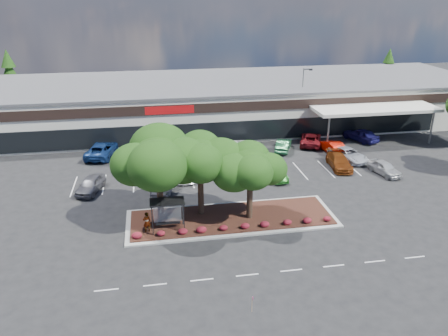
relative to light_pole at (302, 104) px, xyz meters
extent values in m
plane|color=black|center=(-12.35, -27.53, -3.85)|extent=(160.00, 160.00, 0.00)
cube|color=silver|center=(-12.35, 6.47, -0.85)|extent=(80.00, 20.00, 6.00)
cube|color=#555558|center=(-12.35, 6.47, 2.25)|extent=(80.40, 20.40, 0.30)
cube|color=black|center=(-12.35, -3.58, 0.95)|extent=(80.00, 0.25, 1.20)
cube|color=black|center=(-12.35, -3.58, -2.25)|extent=(60.00, 0.18, 2.60)
cube|color=red|center=(-18.35, -3.65, 0.95)|extent=(6.00, 0.12, 1.00)
cube|color=silver|center=(7.65, -6.03, 0.55)|extent=(16.00, 5.00, 0.40)
cylinder|color=slate|center=(0.65, -8.03, -1.75)|extent=(0.24, 0.24, 4.20)
cylinder|color=slate|center=(14.65, -8.03, -1.75)|extent=(0.24, 0.24, 4.20)
cube|color=#A9A9A4|center=(-14.35, -23.53, -3.78)|extent=(18.00, 6.00, 0.15)
cube|color=#49281C|center=(-14.35, -23.53, -3.65)|extent=(17.20, 5.20, 0.12)
cube|color=silver|center=(-24.35, -31.53, -3.85)|extent=(1.60, 0.12, 0.01)
cube|color=silver|center=(-21.15, -31.53, -3.85)|extent=(1.60, 0.12, 0.01)
cube|color=silver|center=(-17.95, -31.53, -3.85)|extent=(1.60, 0.12, 0.01)
cube|color=silver|center=(-14.75, -31.53, -3.85)|extent=(1.60, 0.12, 0.01)
cube|color=silver|center=(-11.55, -31.53, -3.85)|extent=(1.60, 0.12, 0.01)
cube|color=silver|center=(-8.35, -31.53, -3.85)|extent=(1.60, 0.12, 0.01)
cube|color=silver|center=(-5.15, -31.53, -3.85)|extent=(1.60, 0.12, 0.01)
cube|color=silver|center=(-1.95, -31.53, -3.85)|extent=(1.60, 0.12, 0.01)
cube|color=silver|center=(-28.85, -14.03, -3.85)|extent=(0.12, 5.00, 0.01)
cube|color=silver|center=(-25.85, -14.03, -3.85)|extent=(0.12, 5.00, 0.01)
cube|color=silver|center=(-22.85, -14.03, -3.85)|extent=(0.12, 5.00, 0.01)
cube|color=silver|center=(-19.85, -14.03, -3.85)|extent=(0.12, 5.00, 0.01)
cube|color=silver|center=(-16.85, -14.03, -3.85)|extent=(0.12, 5.00, 0.01)
cube|color=silver|center=(-13.85, -14.03, -3.85)|extent=(0.12, 5.00, 0.01)
cube|color=silver|center=(-10.85, -14.03, -3.85)|extent=(0.12, 5.00, 0.01)
cube|color=silver|center=(-7.85, -14.03, -3.85)|extent=(0.12, 5.00, 0.01)
cube|color=silver|center=(-4.85, -14.03, -3.85)|extent=(0.12, 5.00, 0.01)
cube|color=silver|center=(-1.85, -14.03, -3.85)|extent=(0.12, 5.00, 0.01)
cube|color=silver|center=(1.15, -14.03, -3.85)|extent=(0.12, 5.00, 0.01)
cube|color=silver|center=(4.15, -14.03, -3.85)|extent=(0.12, 5.00, 0.01)
cylinder|color=black|center=(-21.10, -24.08, -2.34)|extent=(0.08, 0.08, 2.50)
cylinder|color=black|center=(-18.60, -24.08, -2.34)|extent=(0.08, 0.08, 2.50)
cylinder|color=black|center=(-21.10, -25.38, -2.34)|extent=(0.08, 0.08, 2.50)
cylinder|color=black|center=(-18.60, -25.38, -2.34)|extent=(0.08, 0.08, 2.50)
cube|color=black|center=(-19.85, -24.73, -1.05)|extent=(2.75, 1.55, 0.10)
cube|color=silver|center=(-19.85, -24.08, -2.22)|extent=(2.30, 0.03, 2.00)
cube|color=black|center=(-19.85, -24.48, -3.14)|extent=(2.00, 0.35, 0.06)
cone|color=#17360E|center=(-42.35, 18.47, 1.15)|extent=(4.40, 4.40, 10.00)
cone|color=#17360E|center=(21.65, 16.47, 0.65)|extent=(3.96, 3.96, 9.00)
imported|color=#594C47|center=(-21.56, -24.78, -2.71)|extent=(0.73, 0.59, 1.76)
cube|color=#A9A9A4|center=(-0.11, -0.03, -3.65)|extent=(0.50, 0.50, 0.40)
cylinder|color=slate|center=(-0.11, -0.03, 0.73)|extent=(0.14, 0.14, 8.36)
cube|color=slate|center=(0.32, 0.09, 4.76)|extent=(0.93, 0.46, 0.14)
cube|color=black|center=(0.80, 0.23, 4.69)|extent=(0.52, 0.41, 0.18)
cube|color=#A37C55|center=(-15.31, -35.27, -3.28)|extent=(0.03, 0.03, 1.14)
cube|color=#F13F9F|center=(-15.26, -35.27, -2.80)|extent=(0.02, 0.14, 0.18)
imported|color=#5A5A61|center=(-26.95, -15.58, -3.10)|extent=(2.99, 4.75, 1.51)
imported|color=#58575F|center=(-19.73, -16.33, -3.03)|extent=(3.09, 5.30, 1.65)
imported|color=white|center=(-17.57, -13.26, -3.03)|extent=(2.60, 5.80, 1.65)
imported|color=#205430|center=(-11.22, -11.70, -3.00)|extent=(4.56, 6.32, 1.70)
imported|color=#184F16|center=(-8.22, -15.59, -3.16)|extent=(1.94, 4.31, 1.37)
imported|color=#70310E|center=(-0.32, -13.92, -3.12)|extent=(2.62, 5.26, 1.47)
imported|color=#B5B9C3|center=(1.66, -11.90, -3.14)|extent=(3.87, 5.62, 1.43)
imported|color=#B3B3B3|center=(3.75, -16.45, -3.14)|extent=(2.54, 4.44, 1.42)
imported|color=navy|center=(-26.71, -5.70, -3.00)|extent=(3.98, 6.56, 1.70)
imported|color=black|center=(-19.28, -7.31, -3.00)|extent=(3.52, 5.40, 1.71)
imported|color=black|center=(-10.02, -9.67, -3.19)|extent=(1.80, 4.15, 1.33)
imported|color=white|center=(-9.80, -7.73, -3.03)|extent=(3.77, 6.32, 1.65)
imported|color=#1F5632|center=(-4.80, -7.45, -3.13)|extent=(3.21, 4.59, 1.44)
imported|color=maroon|center=(-0.70, -5.94, -3.10)|extent=(4.37, 5.94, 1.50)
imported|color=#950E02|center=(0.82, -9.38, -3.09)|extent=(1.95, 4.75, 1.53)
imported|color=navy|center=(6.34, -5.52, -3.01)|extent=(3.82, 5.34, 1.69)
camera|label=1|loc=(-20.70, -56.25, 14.66)|focal=35.00mm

